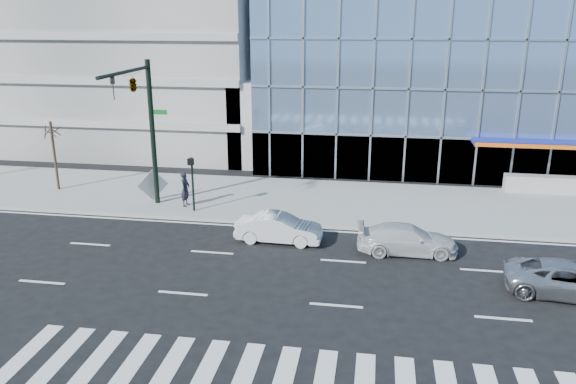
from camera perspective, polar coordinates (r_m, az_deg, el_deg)
name	(u,v)px	position (r m, az deg, el deg)	size (l,w,h in m)	color
ground	(343,261)	(25.10, 5.63, -7.02)	(160.00, 160.00, 0.00)	black
sidewalk	(353,202)	(32.51, 6.57, -1.06)	(120.00, 8.00, 0.15)	gray
theatre_building	(543,52)	(50.53, 24.48, 12.78)	(42.00, 26.00, 15.00)	#7494C1
parking_garage	(139,19)	(53.20, -14.95, 16.61)	(24.00, 24.00, 20.00)	gray
ramp_block	(280,119)	(42.09, -0.83, 7.46)	(6.00, 8.00, 6.00)	gray
traffic_signal	(139,101)	(30.26, -14.89, 8.95)	(1.14, 5.74, 8.00)	black
ped_signal_post	(192,176)	(30.53, -9.73, 1.62)	(0.30, 0.33, 3.00)	black
street_tree_near	(51,131)	(36.48, -22.91, 5.74)	(1.10, 1.10, 4.23)	#332319
silver_suv	(569,280)	(24.42, 26.64, -7.96)	(2.19, 4.76, 1.32)	silver
white_suv	(407,239)	(26.15, 12.01, -4.72)	(1.84, 4.52, 1.31)	silver
white_sedan	(279,228)	(26.82, -0.93, -3.69)	(1.44, 4.12, 1.36)	silver
pedestrian	(185,189)	(31.78, -10.39, 0.31)	(0.71, 0.47, 1.95)	black
tilted_panel	(153,185)	(33.14, -13.57, 0.72)	(1.30, 0.06, 1.30)	#A3A3A3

